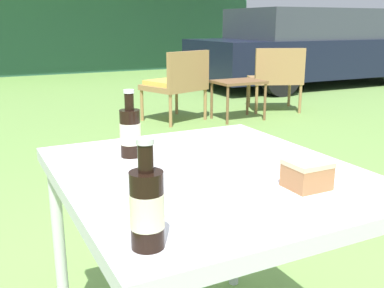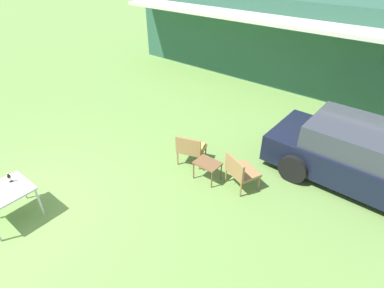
# 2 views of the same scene
# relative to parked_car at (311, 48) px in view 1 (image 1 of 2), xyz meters

# --- Properties ---
(parked_car) EXTENTS (4.39, 2.02, 1.31)m
(parked_car) POSITION_rel_parked_car_xyz_m (0.00, 0.00, 0.00)
(parked_car) COLOR black
(parked_car) RESTS_ON ground_plane
(wicker_chair_cushioned) EXTENTS (0.74, 0.70, 0.79)m
(wicker_chair_cushioned) POSITION_rel_parked_car_xyz_m (-3.44, -1.78, -0.19)
(wicker_chair_cushioned) COLOR #9E7547
(wicker_chair_cushioned) RESTS_ON ground_plane
(wicker_chair_plain) EXTENTS (0.76, 0.72, 0.79)m
(wicker_chair_plain) POSITION_rel_parked_car_xyz_m (-2.10, -1.80, -0.19)
(wicker_chair_plain) COLOR #9E7547
(wicker_chair_plain) RESTS_ON ground_plane
(garden_side_table) EXTENTS (0.55, 0.41, 0.45)m
(garden_side_table) POSITION_rel_parked_car_xyz_m (-2.78, -2.01, -0.25)
(garden_side_table) COLOR brown
(garden_side_table) RESTS_ON ground_plane
(patio_table) EXTENTS (0.79, 0.89, 0.69)m
(patio_table) POSITION_rel_parked_car_xyz_m (-4.97, -5.28, -0.01)
(patio_table) COLOR silver
(patio_table) RESTS_ON ground_plane
(cake_on_plate) EXTENTS (0.21, 0.21, 0.08)m
(cake_on_plate) POSITION_rel_parked_car_xyz_m (-4.85, -5.54, 0.08)
(cake_on_plate) COLOR white
(cake_on_plate) RESTS_ON patio_table
(cola_bottle_near) EXTENTS (0.06, 0.06, 0.21)m
(cola_bottle_near) POSITION_rel_parked_car_xyz_m (-5.12, -5.06, 0.13)
(cola_bottle_near) COLOR black
(cola_bottle_near) RESTS_ON patio_table
(cola_bottle_far) EXTENTS (0.06, 0.06, 0.21)m
(cola_bottle_far) POSITION_rel_parked_car_xyz_m (-5.28, -5.62, 0.13)
(cola_bottle_far) COLOR black
(cola_bottle_far) RESTS_ON patio_table
(fork) EXTENTS (0.16, 0.04, 0.01)m
(fork) POSITION_rel_parked_car_xyz_m (-4.93, -5.54, 0.05)
(fork) COLOR silver
(fork) RESTS_ON patio_table
(loose_bottle_cap) EXTENTS (0.03, 0.03, 0.01)m
(loose_bottle_cap) POSITION_rel_parked_car_xyz_m (-5.02, -5.28, 0.06)
(loose_bottle_cap) COLOR silver
(loose_bottle_cap) RESTS_ON patio_table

